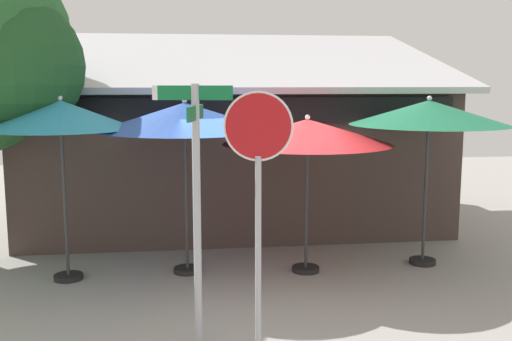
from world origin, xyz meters
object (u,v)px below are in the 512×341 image
(stop_sign, at_px, (258,172))
(patio_umbrella_forest_green_far_right, at_px, (429,114))
(patio_umbrella_crimson_right, at_px, (307,133))
(street_sign_post, at_px, (196,189))
(patio_umbrella_teal_left, at_px, (61,116))
(patio_umbrella_royal_blue_center, at_px, (185,117))

(stop_sign, distance_m, patio_umbrella_forest_green_far_right, 4.24)
(patio_umbrella_crimson_right, relative_size, patio_umbrella_forest_green_far_right, 0.95)
(street_sign_post, xyz_separation_m, stop_sign, (0.68, -0.18, 0.21))
(patio_umbrella_teal_left, height_order, patio_umbrella_crimson_right, patio_umbrella_teal_left)
(stop_sign, relative_size, patio_umbrella_crimson_right, 1.11)
(patio_umbrella_royal_blue_center, xyz_separation_m, patio_umbrella_forest_green_far_right, (3.93, -0.05, 0.03))
(patio_umbrella_crimson_right, xyz_separation_m, patio_umbrella_forest_green_far_right, (2.04, 0.14, 0.27))
(street_sign_post, distance_m, patio_umbrella_teal_left, 3.27)
(patio_umbrella_teal_left, height_order, patio_umbrella_forest_green_far_right, patio_umbrella_teal_left)
(patio_umbrella_crimson_right, distance_m, patio_umbrella_forest_green_far_right, 2.06)
(stop_sign, bearing_deg, patio_umbrella_royal_blue_center, 105.11)
(street_sign_post, distance_m, patio_umbrella_crimson_right, 3.08)
(patio_umbrella_crimson_right, bearing_deg, stop_sign, -113.09)
(street_sign_post, relative_size, patio_umbrella_teal_left, 1.07)
(patio_umbrella_teal_left, bearing_deg, patio_umbrella_royal_blue_center, 3.40)
(stop_sign, relative_size, patio_umbrella_teal_left, 1.04)
(stop_sign, bearing_deg, street_sign_post, 165.28)
(patio_umbrella_royal_blue_center, bearing_deg, patio_umbrella_crimson_right, -5.97)
(street_sign_post, xyz_separation_m, patio_umbrella_royal_blue_center, (-0.09, 2.66, 0.65))
(street_sign_post, distance_m, patio_umbrella_royal_blue_center, 2.74)
(stop_sign, xyz_separation_m, patio_umbrella_royal_blue_center, (-0.77, 2.84, 0.44))
(patio_umbrella_crimson_right, height_order, patio_umbrella_forest_green_far_right, patio_umbrella_forest_green_far_right)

